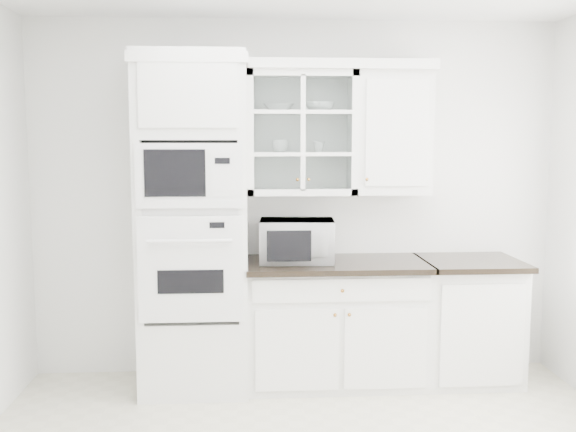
{
  "coord_description": "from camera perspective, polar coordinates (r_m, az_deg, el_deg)",
  "views": [
    {
      "loc": [
        -0.36,
        -3.16,
        1.8
      ],
      "look_at": [
        -0.1,
        1.05,
        1.3
      ],
      "focal_mm": 40.0,
      "sensor_mm": 36.0,
      "label": 1
    }
  ],
  "objects": [
    {
      "name": "upper_cabinet_glass",
      "position": [
        4.76,
        1.17,
        7.36
      ],
      "size": [
        0.8,
        0.33,
        0.9
      ],
      "color": "white",
      "rests_on": "room_shell"
    },
    {
      "name": "extra_base_cabinet",
      "position": [
        5.07,
        15.68,
        -8.8
      ],
      "size": [
        0.72,
        0.67,
        0.92
      ],
      "color": "white",
      "rests_on": "ground"
    },
    {
      "name": "oven_column",
      "position": [
        4.63,
        -8.35,
        -0.76
      ],
      "size": [
        0.76,
        0.68,
        2.4
      ],
      "color": "white",
      "rests_on": "ground"
    },
    {
      "name": "room_shell",
      "position": [
        3.6,
        2.21,
        6.45
      ],
      "size": [
        4.0,
        3.5,
        2.7
      ],
      "color": "white",
      "rests_on": "ground"
    },
    {
      "name": "crown_molding",
      "position": [
        4.75,
        -0.08,
        13.22
      ],
      "size": [
        2.14,
        0.38,
        0.07
      ],
      "primitive_type": "cube",
      "color": "white",
      "rests_on": "room_shell"
    },
    {
      "name": "base_cabinet_run",
      "position": [
        4.84,
        4.26,
        -9.31
      ],
      "size": [
        1.32,
        0.67,
        0.92
      ],
      "color": "white",
      "rests_on": "ground"
    },
    {
      "name": "countertop_microwave",
      "position": [
        4.67,
        0.79,
        -2.19
      ],
      "size": [
        0.56,
        0.48,
        0.31
      ],
      "primitive_type": "imported",
      "rotation": [
        0.0,
        0.0,
        3.07
      ],
      "color": "white",
      "rests_on": "base_cabinet_run"
    },
    {
      "name": "cup_b",
      "position": [
        4.76,
        2.77,
        6.16
      ],
      "size": [
        0.1,
        0.1,
        0.08
      ],
      "primitive_type": "imported",
      "rotation": [
        0.0,
        0.0,
        -0.18
      ],
      "color": "white",
      "rests_on": "upper_cabinet_glass"
    },
    {
      "name": "bowl_b",
      "position": [
        4.77,
        2.85,
        9.67
      ],
      "size": [
        0.22,
        0.22,
        0.07
      ],
      "primitive_type": "imported",
      "rotation": [
        0.0,
        0.0,
        -0.05
      ],
      "color": "white",
      "rests_on": "upper_cabinet_glass"
    },
    {
      "name": "upper_cabinet_solid",
      "position": [
        4.86,
        9.2,
        7.26
      ],
      "size": [
        0.55,
        0.33,
        0.9
      ],
      "primitive_type": "cube",
      "color": "white",
      "rests_on": "room_shell"
    },
    {
      "name": "cup_a",
      "position": [
        4.76,
        -0.74,
        6.23
      ],
      "size": [
        0.14,
        0.14,
        0.09
      ],
      "primitive_type": "imported",
      "rotation": [
        0.0,
        0.0,
        -0.26
      ],
      "color": "white",
      "rests_on": "upper_cabinet_glass"
    },
    {
      "name": "bowl_a",
      "position": [
        4.74,
        -0.84,
        9.63
      ],
      "size": [
        0.25,
        0.25,
        0.05
      ],
      "primitive_type": "imported",
      "rotation": [
        0.0,
        0.0,
        -0.13
      ],
      "color": "white",
      "rests_on": "upper_cabinet_glass"
    }
  ]
}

